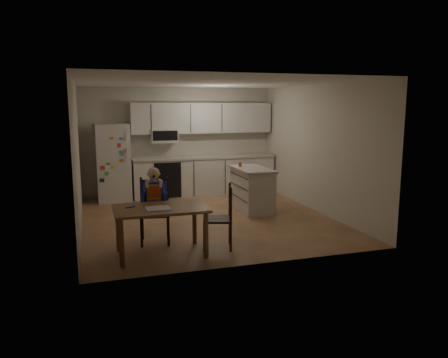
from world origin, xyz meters
TOP-DOWN VIEW (x-y plane):
  - room at (0.00, 0.48)m, footprint 4.52×5.01m
  - refrigerator at (-1.55, 2.15)m, footprint 0.72×0.70m
  - kitchen_run at (0.50, 2.24)m, footprint 3.37×0.62m
  - kitchen_island at (1.04, 0.35)m, footprint 0.61×1.17m
  - red_cup at (0.88, 0.62)m, footprint 0.07×0.07m
  - dining_table at (-1.14, -1.74)m, footprint 1.29×0.83m
  - napkin at (-1.19, -1.83)m, footprint 0.33×0.29m
  - toddler_spoon at (-1.55, -1.64)m, footprint 0.12×0.06m
  - chair_booster at (-1.13, -1.12)m, footprint 0.50×0.50m
  - chair_side at (-0.20, -1.71)m, footprint 0.52×0.52m

SIDE VIEW (x-z plane):
  - kitchen_island at x=1.04m, z-range 0.00..0.87m
  - chair_side at x=-0.20m, z-range 0.06..1.01m
  - dining_table at x=-1.14m, z-range 0.25..0.94m
  - napkin at x=-1.19m, z-range 0.69..0.70m
  - toddler_spoon at x=-1.55m, z-range 0.69..0.71m
  - chair_booster at x=-1.13m, z-range 0.12..1.29m
  - refrigerator at x=-1.55m, z-range 0.00..1.70m
  - kitchen_run at x=0.50m, z-range -0.20..1.95m
  - red_cup at x=0.88m, z-range 0.86..0.95m
  - room at x=0.00m, z-range -0.01..2.51m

